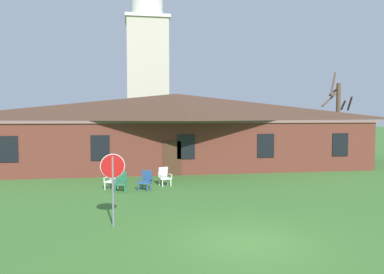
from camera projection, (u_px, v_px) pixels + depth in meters
ground_plane at (246, 243)px, 10.74m from camera, size 200.00×200.00×0.00m
brick_building at (176, 129)px, 27.62m from camera, size 26.57×10.40×5.28m
dome_tower at (147, 66)px, 44.80m from camera, size 5.18×5.18×20.97m
stop_sign at (113, 175)px, 12.24m from camera, size 0.80×0.11×2.41m
lawn_chair_by_porch at (112, 179)px, 18.57m from camera, size 0.80×0.84×0.96m
lawn_chair_near_door at (121, 181)px, 17.95m from camera, size 0.69×0.72×0.96m
lawn_chair_left_end at (146, 180)px, 18.31m from camera, size 0.80×0.84×0.96m
lawn_chair_middle at (164, 176)px, 19.48m from camera, size 0.74×0.79×0.96m
bare_tree_beside_building at (338, 115)px, 31.89m from camera, size 2.58×2.58×7.42m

